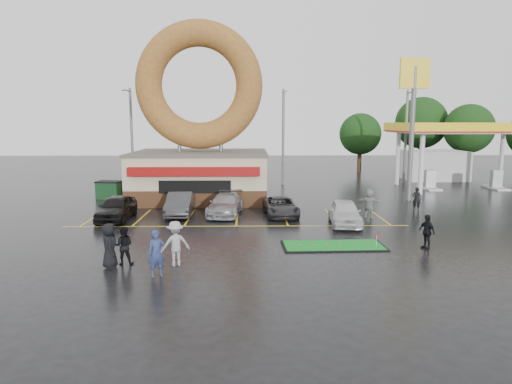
{
  "coord_description": "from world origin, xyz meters",
  "views": [
    {
      "loc": [
        0.73,
        -22.3,
        5.94
      ],
      "look_at": [
        1.12,
        2.05,
        2.2
      ],
      "focal_mm": 32.0,
      "sensor_mm": 36.0,
      "label": 1
    }
  ],
  "objects_px": {
    "person_cameraman": "(427,232)",
    "car_grey": "(281,207)",
    "streetlight_right": "(406,134)",
    "streetlight_mid": "(283,135)",
    "car_white": "(345,212)",
    "car_dgrey": "(180,204)",
    "streetlight_left": "(131,135)",
    "donut_shop": "(200,141)",
    "dumpster": "(110,190)",
    "shell_sign": "(413,103)",
    "gas_station": "(451,146)",
    "putting_green": "(333,246)",
    "car_silver": "(226,204)",
    "car_black": "(117,208)",
    "person_blue": "(157,253)"
  },
  "relations": [
    {
      "from": "car_white",
      "to": "dumpster",
      "type": "distance_m",
      "value": 19.06
    },
    {
      "from": "car_white",
      "to": "streetlight_mid",
      "type": "bearing_deg",
      "value": 102.73
    },
    {
      "from": "streetlight_right",
      "to": "streetlight_mid",
      "type": "bearing_deg",
      "value": -175.24
    },
    {
      "from": "car_silver",
      "to": "dumpster",
      "type": "relative_size",
      "value": 2.63
    },
    {
      "from": "person_blue",
      "to": "person_cameraman",
      "type": "height_order",
      "value": "person_blue"
    },
    {
      "from": "shell_sign",
      "to": "car_silver",
      "type": "relative_size",
      "value": 2.24
    },
    {
      "from": "putting_green",
      "to": "car_dgrey",
      "type": "bearing_deg",
      "value": 138.0
    },
    {
      "from": "streetlight_mid",
      "to": "dumpster",
      "type": "relative_size",
      "value": 5.0
    },
    {
      "from": "streetlight_left",
      "to": "streetlight_mid",
      "type": "distance_m",
      "value": 14.04
    },
    {
      "from": "putting_green",
      "to": "streetlight_mid",
      "type": "bearing_deg",
      "value": 92.11
    },
    {
      "from": "streetlight_right",
      "to": "car_white",
      "type": "distance_m",
      "value": 21.04
    },
    {
      "from": "car_white",
      "to": "car_silver",
      "type": "bearing_deg",
      "value": 161.89
    },
    {
      "from": "dumpster",
      "to": "car_grey",
      "type": "bearing_deg",
      "value": -16.83
    },
    {
      "from": "car_silver",
      "to": "car_grey",
      "type": "relative_size",
      "value": 1.1
    },
    {
      "from": "car_dgrey",
      "to": "streetlight_left",
      "type": "bearing_deg",
      "value": 113.89
    },
    {
      "from": "car_grey",
      "to": "car_white",
      "type": "distance_m",
      "value": 4.42
    },
    {
      "from": "person_cameraman",
      "to": "dumpster",
      "type": "xyz_separation_m",
      "value": [
        -19.33,
        14.63,
        -0.17
      ]
    },
    {
      "from": "person_blue",
      "to": "car_silver",
      "type": "bearing_deg",
      "value": 55.95
    },
    {
      "from": "gas_station",
      "to": "car_dgrey",
      "type": "height_order",
      "value": "gas_station"
    },
    {
      "from": "shell_sign",
      "to": "streetlight_mid",
      "type": "xyz_separation_m",
      "value": [
        -9.0,
        8.92,
        -2.6
      ]
    },
    {
      "from": "streetlight_mid",
      "to": "car_dgrey",
      "type": "relative_size",
      "value": 2.02
    },
    {
      "from": "car_silver",
      "to": "car_black",
      "type": "bearing_deg",
      "value": -160.67
    },
    {
      "from": "shell_sign",
      "to": "person_cameraman",
      "type": "xyz_separation_m",
      "value": [
        -3.86,
        -13.43,
        -6.56
      ]
    },
    {
      "from": "streetlight_left",
      "to": "putting_green",
      "type": "height_order",
      "value": "streetlight_left"
    },
    {
      "from": "streetlight_left",
      "to": "streetlight_mid",
      "type": "xyz_separation_m",
      "value": [
        14.0,
        1.0,
        0.0
      ]
    },
    {
      "from": "dumpster",
      "to": "shell_sign",
      "type": "bearing_deg",
      "value": 8.2
    },
    {
      "from": "streetlight_right",
      "to": "car_black",
      "type": "relative_size",
      "value": 2.03
    },
    {
      "from": "car_black",
      "to": "putting_green",
      "type": "xyz_separation_m",
      "value": [
        12.18,
        -6.24,
        -0.72
      ]
    },
    {
      "from": "donut_shop",
      "to": "car_dgrey",
      "type": "distance_m",
      "value": 7.37
    },
    {
      "from": "person_cameraman",
      "to": "car_grey",
      "type": "bearing_deg",
      "value": -163.6
    },
    {
      "from": "gas_station",
      "to": "dumpster",
      "type": "height_order",
      "value": "gas_station"
    },
    {
      "from": "shell_sign",
      "to": "putting_green",
      "type": "bearing_deg",
      "value": -122.21
    },
    {
      "from": "gas_station",
      "to": "person_cameraman",
      "type": "relative_size",
      "value": 8.36
    },
    {
      "from": "gas_station",
      "to": "streetlight_right",
      "type": "xyz_separation_m",
      "value": [
        -4.0,
        0.98,
        1.08
      ]
    },
    {
      "from": "car_black",
      "to": "car_silver",
      "type": "bearing_deg",
      "value": 12.77
    },
    {
      "from": "gas_station",
      "to": "car_white",
      "type": "distance_m",
      "value": 22.22
    },
    {
      "from": "streetlight_mid",
      "to": "putting_green",
      "type": "height_order",
      "value": "streetlight_mid"
    },
    {
      "from": "car_white",
      "to": "putting_green",
      "type": "distance_m",
      "value": 4.97
    },
    {
      "from": "car_white",
      "to": "person_cameraman",
      "type": "relative_size",
      "value": 2.61
    },
    {
      "from": "person_cameraman",
      "to": "dumpster",
      "type": "height_order",
      "value": "person_cameraman"
    },
    {
      "from": "gas_station",
      "to": "streetlight_right",
      "type": "relative_size",
      "value": 1.52
    },
    {
      "from": "donut_shop",
      "to": "person_cameraman",
      "type": "xyz_separation_m",
      "value": [
        12.14,
        -14.4,
        -3.65
      ]
    },
    {
      "from": "donut_shop",
      "to": "car_white",
      "type": "height_order",
      "value": "donut_shop"
    },
    {
      "from": "streetlight_mid",
      "to": "car_dgrey",
      "type": "bearing_deg",
      "value": -118.32
    },
    {
      "from": "donut_shop",
      "to": "car_grey",
      "type": "xyz_separation_m",
      "value": [
        5.78,
        -6.66,
        -3.86
      ]
    },
    {
      "from": "car_dgrey",
      "to": "car_silver",
      "type": "height_order",
      "value": "car_dgrey"
    },
    {
      "from": "car_grey",
      "to": "dumpster",
      "type": "xyz_separation_m",
      "value": [
        -12.96,
        6.9,
        0.05
      ]
    },
    {
      "from": "donut_shop",
      "to": "gas_station",
      "type": "distance_m",
      "value": 24.35
    },
    {
      "from": "gas_station",
      "to": "streetlight_left",
      "type": "bearing_deg",
      "value": -178.05
    },
    {
      "from": "shell_sign",
      "to": "person_cameraman",
      "type": "bearing_deg",
      "value": -106.02
    }
  ]
}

